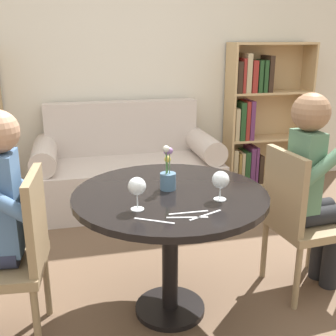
{
  "coord_description": "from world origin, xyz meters",
  "views": [
    {
      "loc": [
        -0.49,
        -2.02,
        1.52
      ],
      "look_at": [
        0.0,
        0.05,
        0.85
      ],
      "focal_mm": 45.0,
      "sensor_mm": 36.0,
      "label": 1
    }
  ],
  "objects": [
    {
      "name": "chair_left",
      "position": [
        -0.8,
        -0.04,
        0.49
      ],
      "size": [
        0.46,
        0.46,
        0.9
      ],
      "rotation": [
        0.0,
        0.0,
        -1.66
      ],
      "color": "#937A56",
      "rests_on": "ground_plane"
    },
    {
      "name": "wine_glass_right",
      "position": [
        0.22,
        -0.16,
        0.83
      ],
      "size": [
        0.09,
        0.09,
        0.15
      ],
      "color": "white",
      "rests_on": "round_table"
    },
    {
      "name": "fork_left_setting",
      "position": [
        -0.15,
        -0.33,
        0.73
      ],
      "size": [
        0.17,
        0.11,
        0.0
      ],
      "color": "silver",
      "rests_on": "round_table"
    },
    {
      "name": "couch",
      "position": [
        0.0,
        1.7,
        0.31
      ],
      "size": [
        1.67,
        0.8,
        0.92
      ],
      "color": "beige",
      "rests_on": "ground_plane"
    },
    {
      "name": "round_table",
      "position": [
        0.0,
        0.0,
        0.6
      ],
      "size": [
        1.04,
        1.04,
        0.73
      ],
      "color": "black",
      "rests_on": "ground_plane"
    },
    {
      "name": "knife_right_setting",
      "position": [
        0.0,
        -0.33,
        0.73
      ],
      "size": [
        0.19,
        0.05,
        0.0
      ],
      "color": "silver",
      "rests_on": "round_table"
    },
    {
      "name": "fork_right_setting",
      "position": [
        0.09,
        -0.32,
        0.73
      ],
      "size": [
        0.18,
        0.09,
        0.0
      ],
      "color": "silver",
      "rests_on": "round_table"
    },
    {
      "name": "person_right",
      "position": [
        0.89,
        0.05,
        0.67
      ],
      "size": [
        0.44,
        0.36,
        1.22
      ],
      "rotation": [
        0.0,
        0.0,
        1.66
      ],
      "color": "black",
      "rests_on": "ground_plane"
    },
    {
      "name": "back_wall",
      "position": [
        0.0,
        2.13,
        1.35
      ],
      "size": [
        5.2,
        0.05,
        2.7
      ],
      "color": "silver",
      "rests_on": "ground_plane"
    },
    {
      "name": "chair_right",
      "position": [
        0.8,
        0.04,
        0.49
      ],
      "size": [
        0.46,
        0.46,
        0.9
      ],
      "rotation": [
        0.0,
        0.0,
        1.66
      ],
      "color": "#937A56",
      "rests_on": "ground_plane"
    },
    {
      "name": "wine_glass_left",
      "position": [
        -0.21,
        -0.18,
        0.84
      ],
      "size": [
        0.09,
        0.09,
        0.16
      ],
      "color": "white",
      "rests_on": "round_table"
    },
    {
      "name": "flower_vase",
      "position": [
        -0.0,
        0.05,
        0.81
      ],
      "size": [
        0.09,
        0.09,
        0.25
      ],
      "color": "slate",
      "rests_on": "round_table"
    },
    {
      "name": "knife_left_setting",
      "position": [
        0.02,
        -0.28,
        0.73
      ],
      "size": [
        0.19,
        0.01,
        0.0
      ],
      "color": "silver",
      "rests_on": "round_table"
    },
    {
      "name": "bookshelf_right",
      "position": [
        1.4,
        1.97,
        0.7
      ],
      "size": [
        0.87,
        0.28,
        1.46
      ],
      "color": "tan",
      "rests_on": "ground_plane"
    },
    {
      "name": "ground_plane",
      "position": [
        0.0,
        0.0,
        0.0
      ],
      "size": [
        16.0,
        16.0,
        0.0
      ],
      "primitive_type": "plane",
      "color": "brown"
    }
  ]
}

